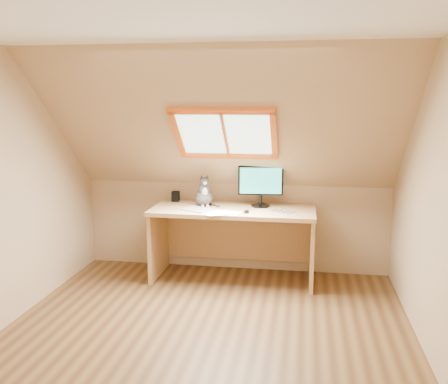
# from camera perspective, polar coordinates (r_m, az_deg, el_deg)

# --- Properties ---
(ground) EXTENTS (3.50, 3.50, 0.00)m
(ground) POSITION_cam_1_polar(r_m,az_deg,el_deg) (4.36, -2.15, -16.06)
(ground) COLOR brown
(ground) RESTS_ON ground
(room_shell) EXTENTS (3.52, 3.52, 2.41)m
(room_shell) POSITION_cam_1_polar(r_m,az_deg,el_deg) (3.85, -2.57, 2.74)
(room_shell) COLOR tan
(room_shell) RESTS_ON ground
(desk) EXTENTS (1.76, 0.77, 0.80)m
(desk) POSITION_cam_1_polar(r_m,az_deg,el_deg) (5.51, 1.18, -4.08)
(desk) COLOR tan
(desk) RESTS_ON ground
(monitor) EXTENTS (0.49, 0.21, 0.45)m
(monitor) POSITION_cam_1_polar(r_m,az_deg,el_deg) (5.41, 4.21, 0.99)
(monitor) COLOR black
(monitor) RESTS_ON desk
(cat) EXTENTS (0.26, 0.28, 0.36)m
(cat) POSITION_cam_1_polar(r_m,az_deg,el_deg) (5.48, -2.30, -0.27)
(cat) COLOR #4A4442
(cat) RESTS_ON desk
(desk_speaker) EXTENTS (0.08, 0.08, 0.12)m
(desk_speaker) POSITION_cam_1_polar(r_m,az_deg,el_deg) (5.75, -5.55, -0.49)
(desk_speaker) COLOR black
(desk_speaker) RESTS_ON desk
(graphics_tablet) EXTENTS (0.37, 0.33, 0.01)m
(graphics_tablet) POSITION_cam_1_polar(r_m,az_deg,el_deg) (5.29, -3.02, -2.00)
(graphics_tablet) COLOR #B2B2B7
(graphics_tablet) RESTS_ON desk
(mouse) EXTENTS (0.07, 0.10, 0.03)m
(mouse) POSITION_cam_1_polar(r_m,az_deg,el_deg) (5.15, 2.58, -2.23)
(mouse) COLOR black
(mouse) RESTS_ON desk
(papers) EXTENTS (0.35, 0.30, 0.01)m
(papers) POSITION_cam_1_polar(r_m,az_deg,el_deg) (5.15, -0.82, -2.37)
(papers) COLOR white
(papers) RESTS_ON desk
(cables) EXTENTS (0.51, 0.26, 0.01)m
(cables) POSITION_cam_1_polar(r_m,az_deg,el_deg) (5.22, 5.68, -2.23)
(cables) COLOR silver
(cables) RESTS_ON desk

